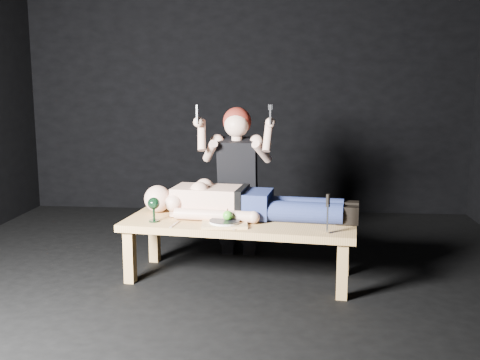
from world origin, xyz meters
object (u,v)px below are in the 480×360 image
(kneeling_woman, at_px, (239,180))
(goblet, at_px, (154,210))
(lying_man, at_px, (250,200))
(carving_knife, at_px, (328,214))
(serving_tray, at_px, (225,224))
(table, at_px, (239,250))

(kneeling_woman, relative_size, goblet, 7.13)
(lying_man, xyz_separation_m, goblet, (-0.70, -0.21, -0.04))
(lying_man, bearing_deg, kneeling_woman, 112.01)
(goblet, height_order, carving_knife, carving_knife)
(serving_tray, height_order, carving_knife, carving_knife)
(table, distance_m, lying_man, 0.39)
(lying_man, bearing_deg, serving_tray, -113.95)
(goblet, bearing_deg, lying_man, 16.84)
(serving_tray, bearing_deg, lying_man, 59.37)
(kneeling_woman, bearing_deg, carving_knife, -51.18)
(serving_tray, xyz_separation_m, goblet, (-0.53, 0.06, 0.08))
(table, height_order, serving_tray, serving_tray)
(table, xyz_separation_m, kneeling_woman, (-0.06, 0.61, 0.43))
(lying_man, distance_m, serving_tray, 0.34)
(lying_man, height_order, serving_tray, lying_man)
(table, xyz_separation_m, serving_tray, (-0.09, -0.15, 0.23))
(lying_man, height_order, goblet, lying_man)
(table, bearing_deg, carving_knife, -18.79)
(table, relative_size, serving_tray, 5.26)
(carving_knife, bearing_deg, kneeling_woman, 134.16)
(serving_tray, bearing_deg, goblet, 173.16)
(goblet, bearing_deg, table, 8.04)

